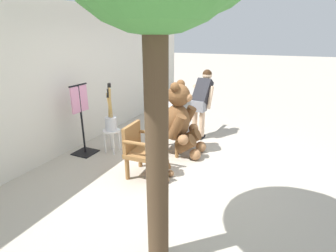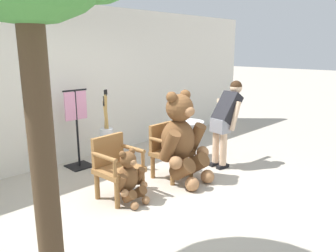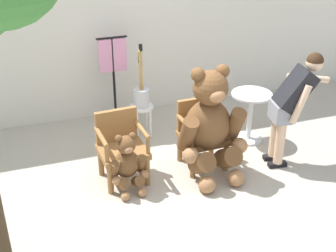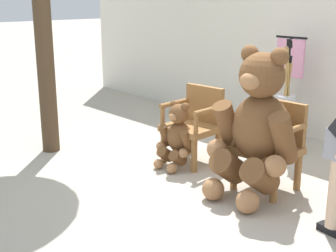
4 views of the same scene
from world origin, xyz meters
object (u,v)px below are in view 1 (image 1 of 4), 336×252
Objects in this scene: wooden_chair_right at (168,129)px; person_visitor at (202,98)px; white_stool at (112,135)px; round_side_table at (170,116)px; teddy_bear_small at (157,157)px; clothing_display_stand at (82,118)px; wooden_chair_left at (141,149)px; brush_bucket at (111,120)px; teddy_bear_large at (181,119)px.

person_visitor reaches higher than wooden_chair_right.
white_stool is at bearing 117.56° from wooden_chair_right.
person_visitor is at bearing -75.55° from round_side_table.
clothing_display_stand is at bearing 81.84° from teddy_bear_small.
teddy_bear_small is at bearing 178.50° from person_visitor.
wooden_chair_left is 0.63× the size of clothing_display_stand.
wooden_chair_left reaches higher than white_stool.
brush_bucket is at bearing -58.49° from clothing_display_stand.
teddy_bear_large is 1.10m from round_side_table.
person_visitor reaches higher than teddy_bear_small.
wooden_chair_left is 1.11m from teddy_bear_large.
brush_bucket is 1.28× the size of round_side_table.
person_visitor is (2.10, -0.05, 0.53)m from teddy_bear_small.
teddy_bear_small is (0.01, -0.28, -0.10)m from wooden_chair_left.
wooden_chair_left is at bearing -99.98° from clothing_display_stand.
clothing_display_stand is at bearing 115.21° from teddy_bear_large.
clothing_display_stand is (-0.28, 0.46, 0.05)m from brush_bucket.
clothing_display_stand is at bearing 118.84° from wooden_chair_right.
wooden_chair_left is at bearing -118.56° from white_stool.
teddy_bear_small is 1.62× the size of white_stool.
teddy_bear_large reaches higher than wooden_chair_left.
person_visitor is at bearing -39.96° from white_stool.
brush_bucket is at bearing 140.04° from person_visitor.
white_stool is (-0.52, 1.24, -0.34)m from teddy_bear_large.
teddy_bear_small is at bearing -178.70° from teddy_bear_large.
round_side_table reaches higher than white_stool.
white_stool is (0.53, 1.26, -0.01)m from teddy_bear_small.
person_visitor reaches higher than round_side_table.
round_side_table is at bearing 21.90° from wooden_chair_right.
round_side_table is (0.88, 0.61, -0.25)m from teddy_bear_large.
clothing_display_stand is at bearing 121.51° from brush_bucket.
wooden_chair_left is 1.15× the size of teddy_bear_small.
clothing_display_stand is at bearing 121.50° from white_stool.
white_stool is at bearing 61.44° from wooden_chair_left.
teddy_bear_small is at bearing -112.70° from brush_bucket.
wooden_chair_right is at bearing 0.00° from wooden_chair_left.
wooden_chair_left is at bearing 170.93° from person_visitor.
wooden_chair_left is 1.49m from clothing_display_stand.
wooden_chair_right is 1.08m from teddy_bear_small.
teddy_bear_large is at bearing -67.30° from white_stool.
brush_bucket is at bearing 67.30° from teddy_bear_small.
teddy_bear_large is at bearing 175.73° from person_visitor.
clothing_display_stand reaches higher than teddy_bear_small.
person_visitor is 2.12m from white_stool.
wooden_chair_right is at bearing -62.44° from white_stool.
brush_bucket reaches higher than round_side_table.
white_stool is (-0.51, 0.98, -0.11)m from wooden_chair_right.
person_visitor is (1.06, -0.08, 0.20)m from teddy_bear_large.
clothing_display_stand is (0.25, 1.72, 0.36)m from teddy_bear_small.
teddy_bear_large is at bearing -145.04° from round_side_table.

